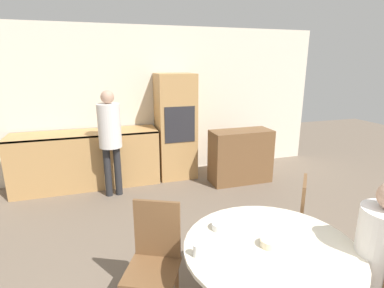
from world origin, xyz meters
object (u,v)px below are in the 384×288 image
chair_far_right (291,219)px  bowl_near (221,226)px  cup (198,250)px  sideboard (240,156)px  person_standing (110,132)px  bowl_centre (270,243)px  dining_table (269,271)px  chair_far_left (155,254)px  oven_unit (176,127)px

chair_far_right → bowl_near: size_ratio=6.46×
cup → sideboard: bearing=58.1°
person_standing → bowl_centre: bearing=-72.0°
dining_table → person_standing: bearing=108.0°
chair_far_left → bowl_centre: (0.74, -0.47, 0.25)m
dining_table → chair_far_left: 0.88m
chair_far_left → chair_far_right: same height
sideboard → oven_unit: bearing=148.5°
dining_table → bowl_centre: (-0.00, 0.01, 0.23)m
dining_table → cup: 0.59m
sideboard → bowl_near: size_ratio=7.07×
chair_far_right → sideboard: bearing=-154.7°
dining_table → bowl_near: bowl_near is taller
chair_far_left → person_standing: 2.45m
sideboard → dining_table: size_ratio=0.84×
person_standing → cup: 2.86m
cup → bowl_near: size_ratio=0.61×
bowl_centre → dining_table: bearing=-64.7°
chair_far_left → bowl_centre: chair_far_left is taller
chair_far_left → cup: (0.22, -0.42, 0.27)m
person_standing → dining_table: bearing=-72.0°
sideboard → cup: (-1.70, -2.74, 0.34)m
oven_unit → bowl_near: bearing=-98.2°
oven_unit → chair_far_right: bearing=-81.1°
chair_far_right → person_standing: (-1.56, 2.26, 0.47)m
sideboard → cup: 3.24m
sideboard → bowl_centre: sideboard is taller
chair_far_left → oven_unit: bearing=98.5°
chair_far_right → cup: chair_far_right is taller
bowl_near → chair_far_right: bearing=18.9°
sideboard → chair_far_left: bearing=-129.7°
person_standing → bowl_near: (0.69, -2.56, -0.23)m
bowl_centre → oven_unit: bearing=86.6°
chair_far_left → cup: size_ratio=10.54×
oven_unit → cup: oven_unit is taller
dining_table → oven_unit: bearing=86.7°
dining_table → person_standing: 3.06m
chair_far_left → person_standing: bearing=120.9°
oven_unit → bowl_near: (-0.44, -3.07, -0.14)m
chair_far_right → bowl_centre: 0.91m
dining_table → bowl_near: (-0.24, 0.32, 0.23)m
chair_far_right → bowl_centre: bearing=-6.5°
sideboard → chair_far_right: bearing=-104.1°
dining_table → chair_far_right: 0.88m
oven_unit → chair_far_right: 2.83m
cup → bowl_near: cup is taller
dining_table → chair_far_right: chair_far_right is taller
cup → bowl_centre: cup is taller
dining_table → person_standing: (-0.94, 2.87, 0.46)m
cup → bowl_centre: size_ratio=0.63×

